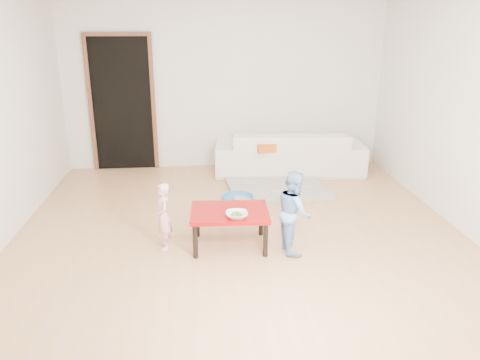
{
  "coord_description": "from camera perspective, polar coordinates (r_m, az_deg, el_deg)",
  "views": [
    {
      "loc": [
        -0.42,
        -4.91,
        2.26
      ],
      "look_at": [
        0.0,
        -0.2,
        0.65
      ],
      "focal_mm": 35.0,
      "sensor_mm": 36.0,
      "label": 1
    }
  ],
  "objects": [
    {
      "name": "child_pink",
      "position": [
        4.89,
        -9.35,
        -4.41
      ],
      "size": [
        0.23,
        0.29,
        0.71
      ],
      "primitive_type": "imported",
      "rotation": [
        0.0,
        0.0,
        -1.34
      ],
      "color": "pink",
      "rests_on": "floor"
    },
    {
      "name": "cushion",
      "position": [
        7.03,
        3.49,
        4.28
      ],
      "size": [
        0.57,
        0.54,
        0.13
      ],
      "primitive_type": "cube",
      "rotation": [
        0.0,
        0.0,
        0.29
      ],
      "color": "orange",
      "rests_on": "sofa"
    },
    {
      "name": "red_table",
      "position": [
        4.93,
        -1.25,
        -5.91
      ],
      "size": [
        0.83,
        0.63,
        0.4
      ],
      "primitive_type": null,
      "rotation": [
        0.0,
        0.0,
        -0.04
      ],
      "color": "#910807",
      "rests_on": "floor"
    },
    {
      "name": "floor",
      "position": [
        5.43,
        -0.19,
        -5.83
      ],
      "size": [
        5.0,
        5.0,
        0.01
      ],
      "primitive_type": "cube",
      "color": "tan",
      "rests_on": "ground"
    },
    {
      "name": "child_blue",
      "position": [
        4.79,
        6.59,
        -3.85
      ],
      "size": [
        0.35,
        0.44,
        0.86
      ],
      "primitive_type": "imported",
      "rotation": [
        0.0,
        0.0,
        1.64
      ],
      "color": "#5EA8DA",
      "rests_on": "floor"
    },
    {
      "name": "sofa",
      "position": [
        7.36,
        5.97,
        3.52
      ],
      "size": [
        2.34,
        1.06,
        0.67
      ],
      "primitive_type": "imported",
      "rotation": [
        0.0,
        0.0,
        3.07
      ],
      "color": "silver",
      "rests_on": "floor"
    },
    {
      "name": "basin",
      "position": [
        6.03,
        -0.34,
        -2.56
      ],
      "size": [
        0.42,
        0.42,
        0.13
      ],
      "primitive_type": "imported",
      "color": "teal",
      "rests_on": "floor"
    },
    {
      "name": "bowl",
      "position": [
        4.68,
        -0.39,
        -4.27
      ],
      "size": [
        0.22,
        0.22,
        0.05
      ],
      "primitive_type": "imported",
      "color": "white",
      "rests_on": "red_table"
    },
    {
      "name": "doorway",
      "position": [
        7.59,
        -14.13,
        8.88
      ],
      "size": [
        1.02,
        0.08,
        2.11
      ],
      "primitive_type": null,
      "color": "brown",
      "rests_on": "back_wall"
    },
    {
      "name": "back_wall",
      "position": [
        7.49,
        -1.87,
        11.43
      ],
      "size": [
        5.0,
        0.02,
        2.6
      ],
      "primitive_type": "cube",
      "color": "silver",
      "rests_on": "floor"
    },
    {
      "name": "blanket",
      "position": [
        6.65,
        4.43,
        -0.83
      ],
      "size": [
        1.43,
        1.23,
        0.07
      ],
      "primitive_type": null,
      "rotation": [
        0.0,
        0.0,
        0.09
      ],
      "color": "#ADA998",
      "rests_on": "floor"
    },
    {
      "name": "broccoli",
      "position": [
        4.68,
        -0.39,
        -4.26
      ],
      "size": [
        0.12,
        0.12,
        0.06
      ],
      "primitive_type": null,
      "color": "#2D5919",
      "rests_on": "red_table"
    },
    {
      "name": "right_wall",
      "position": [
        5.8,
        25.48,
        7.44
      ],
      "size": [
        0.02,
        5.0,
        2.6
      ],
      "primitive_type": "cube",
      "color": "silver",
      "rests_on": "floor"
    }
  ]
}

